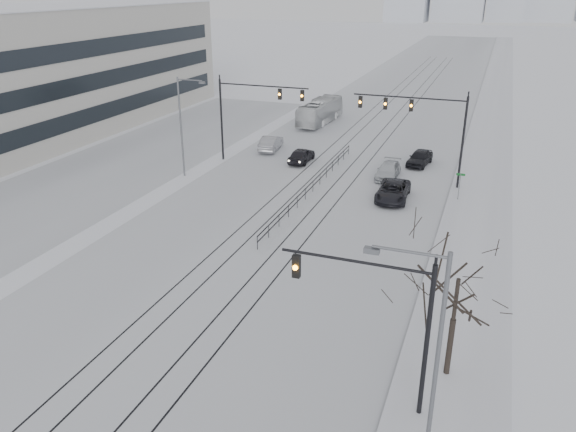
{
  "coord_description": "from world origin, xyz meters",
  "views": [
    {
      "loc": [
        13.68,
        -12.98,
        16.52
      ],
      "look_at": [
        2.55,
        17.01,
        3.2
      ],
      "focal_mm": 35.0,
      "sensor_mm": 36.0,
      "label": 1
    }
  ],
  "objects_px": {
    "sedan_nb_front": "(393,191)",
    "box_truck": "(320,112)",
    "bare_tree": "(457,289)",
    "sedan_sb_outer": "(271,143)",
    "traffic_mast_near": "(387,313)",
    "sedan_sb_inner": "(301,155)",
    "sedan_nb_far": "(420,158)",
    "sedan_nb_right": "(388,171)"
  },
  "relations": [
    {
      "from": "traffic_mast_near",
      "to": "sedan_nb_right",
      "type": "xyz_separation_m",
      "value": [
        -5.53,
        30.0,
        -3.9
      ]
    },
    {
      "from": "sedan_nb_far",
      "to": "box_truck",
      "type": "height_order",
      "value": "box_truck"
    },
    {
      "from": "sedan_sb_outer",
      "to": "sedan_nb_front",
      "type": "bearing_deg",
      "value": 138.31
    },
    {
      "from": "sedan_sb_inner",
      "to": "sedan_nb_far",
      "type": "bearing_deg",
      "value": -163.72
    },
    {
      "from": "bare_tree",
      "to": "sedan_nb_right",
      "type": "height_order",
      "value": "bare_tree"
    },
    {
      "from": "traffic_mast_near",
      "to": "sedan_sb_inner",
      "type": "bearing_deg",
      "value": 114.56
    },
    {
      "from": "sedan_nb_front",
      "to": "sedan_nb_far",
      "type": "xyz_separation_m",
      "value": [
        0.7,
        10.3,
        0.01
      ]
    },
    {
      "from": "traffic_mast_near",
      "to": "sedan_sb_inner",
      "type": "relative_size",
      "value": 1.63
    },
    {
      "from": "box_truck",
      "to": "sedan_nb_right",
      "type": "bearing_deg",
      "value": 126.82
    },
    {
      "from": "traffic_mast_near",
      "to": "sedan_sb_inner",
      "type": "height_order",
      "value": "traffic_mast_near"
    },
    {
      "from": "sedan_sb_inner",
      "to": "sedan_nb_front",
      "type": "relative_size",
      "value": 0.81
    },
    {
      "from": "sedan_nb_far",
      "to": "bare_tree",
      "type": "bearing_deg",
      "value": -71.53
    },
    {
      "from": "sedan_sb_outer",
      "to": "sedan_nb_far",
      "type": "xyz_separation_m",
      "value": [
        15.63,
        0.11,
        -0.03
      ]
    },
    {
      "from": "sedan_sb_inner",
      "to": "sedan_nb_far",
      "type": "distance_m",
      "value": 11.56
    },
    {
      "from": "bare_tree",
      "to": "sedan_nb_right",
      "type": "relative_size",
      "value": 1.34
    },
    {
      "from": "sedan_sb_inner",
      "to": "sedan_sb_outer",
      "type": "xyz_separation_m",
      "value": [
        -4.5,
        3.02,
        0.05
      ]
    },
    {
      "from": "bare_tree",
      "to": "sedan_nb_far",
      "type": "distance_m",
      "value": 32.57
    },
    {
      "from": "bare_tree",
      "to": "sedan_nb_front",
      "type": "xyz_separation_m",
      "value": [
        -6.48,
        21.53,
        -3.75
      ]
    },
    {
      "from": "sedan_sb_outer",
      "to": "box_truck",
      "type": "xyz_separation_m",
      "value": [
        1.18,
        13.77,
        0.7
      ]
    },
    {
      "from": "sedan_nb_front",
      "to": "box_truck",
      "type": "bearing_deg",
      "value": 117.54
    },
    {
      "from": "sedan_sb_outer",
      "to": "box_truck",
      "type": "distance_m",
      "value": 13.83
    },
    {
      "from": "bare_tree",
      "to": "sedan_sb_outer",
      "type": "xyz_separation_m",
      "value": [
        -21.4,
        31.73,
        -3.71
      ]
    },
    {
      "from": "sedan_sb_inner",
      "to": "bare_tree",
      "type": "bearing_deg",
      "value": 121.06
    },
    {
      "from": "traffic_mast_near",
      "to": "sedan_sb_outer",
      "type": "bearing_deg",
      "value": 118.67
    },
    {
      "from": "box_truck",
      "to": "sedan_nb_front",
      "type": "bearing_deg",
      "value": 123.07
    },
    {
      "from": "sedan_nb_front",
      "to": "box_truck",
      "type": "distance_m",
      "value": 27.64
    },
    {
      "from": "sedan_nb_front",
      "to": "sedan_nb_right",
      "type": "bearing_deg",
      "value": 102.65
    },
    {
      "from": "bare_tree",
      "to": "sedan_sb_inner",
      "type": "relative_size",
      "value": 1.42
    },
    {
      "from": "box_truck",
      "to": "sedan_nb_far",
      "type": "bearing_deg",
      "value": 139.84
    },
    {
      "from": "sedan_nb_front",
      "to": "box_truck",
      "type": "height_order",
      "value": "box_truck"
    },
    {
      "from": "bare_tree",
      "to": "sedan_nb_far",
      "type": "xyz_separation_m",
      "value": [
        -5.78,
        31.84,
        -3.74
      ]
    },
    {
      "from": "bare_tree",
      "to": "box_truck",
      "type": "bearing_deg",
      "value": 113.97
    },
    {
      "from": "traffic_mast_near",
      "to": "bare_tree",
      "type": "xyz_separation_m",
      "value": [
        2.41,
        3.0,
        -0.07
      ]
    },
    {
      "from": "sedan_nb_front",
      "to": "sedan_nb_far",
      "type": "relative_size",
      "value": 1.2
    },
    {
      "from": "sedan_sb_inner",
      "to": "sedan_nb_right",
      "type": "relative_size",
      "value": 0.94
    },
    {
      "from": "bare_tree",
      "to": "sedan_nb_front",
      "type": "bearing_deg",
      "value": 106.74
    },
    {
      "from": "sedan_nb_front",
      "to": "traffic_mast_near",
      "type": "bearing_deg",
      "value": -82.9
    },
    {
      "from": "traffic_mast_near",
      "to": "bare_tree",
      "type": "distance_m",
      "value": 3.85
    },
    {
      "from": "sedan_nb_front",
      "to": "bare_tree",
      "type": "bearing_deg",
      "value": -75.57
    },
    {
      "from": "traffic_mast_near",
      "to": "sedan_nb_right",
      "type": "relative_size",
      "value": 1.54
    },
    {
      "from": "sedan_nb_far",
      "to": "box_truck",
      "type": "bearing_deg",
      "value": 144.8
    },
    {
      "from": "traffic_mast_near",
      "to": "sedan_nb_far",
      "type": "relative_size",
      "value": 1.59
    }
  ]
}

